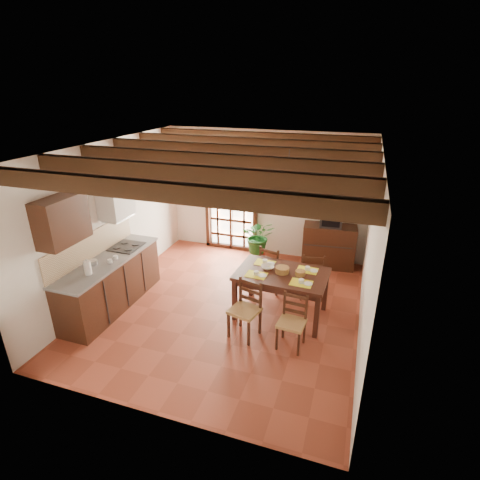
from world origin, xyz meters
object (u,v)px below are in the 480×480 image
at_px(chair_near_left, 245,319).
at_px(chair_near_right, 291,331).
at_px(chair_far_left, 272,276).
at_px(sideboard, 329,246).
at_px(dining_table, 282,278).
at_px(pendant_lamp, 287,197).
at_px(potted_plant, 259,236).
at_px(chair_far_right, 311,283).
at_px(kitchen_counter, 111,282).
at_px(crt_tv, 331,217).

distance_m(chair_near_left, chair_near_right, 0.74).
relative_size(chair_far_left, sideboard, 0.84).
xyz_separation_m(dining_table, chair_near_right, (0.34, -0.78, -0.44)).
height_order(chair_near_left, sideboard, sideboard).
relative_size(chair_far_left, pendant_lamp, 1.09).
relative_size(chair_near_right, potted_plant, 0.41).
xyz_separation_m(chair_far_left, chair_far_right, (0.75, -0.03, -0.00)).
bearing_deg(chair_far_left, dining_table, 128.66).
relative_size(kitchen_counter, chair_near_right, 2.67).
height_order(chair_near_left, chair_far_left, chair_near_left).
bearing_deg(chair_near_left, dining_table, 75.66).
xyz_separation_m(kitchen_counter, chair_near_left, (2.49, -0.07, -0.18)).
distance_m(dining_table, chair_far_left, 0.95).
bearing_deg(crt_tv, pendant_lamp, -108.91).
height_order(chair_far_right, crt_tv, crt_tv).
relative_size(crt_tv, pendant_lamp, 0.56).
bearing_deg(dining_table, chair_far_left, 116.21).
relative_size(sideboard, potted_plant, 0.54).
xyz_separation_m(chair_near_left, chair_far_left, (0.06, 1.52, -0.00)).
xyz_separation_m(chair_far_right, crt_tv, (0.15, 1.40, 0.83)).
distance_m(sideboard, potted_plant, 1.52).
bearing_deg(kitchen_counter, chair_far_left, 29.60).
height_order(kitchen_counter, chair_near_left, kitchen_counter).
bearing_deg(kitchen_counter, potted_plant, 53.45).
bearing_deg(kitchen_counter, chair_near_left, -1.63).
xyz_separation_m(chair_near_left, chair_far_right, (0.81, 1.49, -0.00)).
distance_m(kitchen_counter, chair_near_left, 2.50).
bearing_deg(chair_near_left, chair_near_right, 11.44).
height_order(kitchen_counter, crt_tv, kitchen_counter).
xyz_separation_m(chair_near_left, crt_tv, (0.96, 2.89, 0.83)).
xyz_separation_m(dining_table, chair_near_left, (-0.40, -0.74, -0.41)).
bearing_deg(potted_plant, chair_near_left, -78.58).
distance_m(chair_near_left, sideboard, 3.06).
distance_m(chair_near_left, chair_far_right, 1.70).
height_order(crt_tv, potted_plant, potted_plant).
distance_m(kitchen_counter, chair_near_right, 3.24).
bearing_deg(chair_near_right, crt_tv, 91.05).
height_order(chair_near_right, pendant_lamp, pendant_lamp).
bearing_deg(chair_near_left, chair_far_left, 101.74).
distance_m(chair_far_left, pendant_lamp, 1.94).
bearing_deg(pendant_lamp, potted_plant, 117.12).
relative_size(chair_near_left, crt_tv, 1.97).
height_order(dining_table, potted_plant, potted_plant).
bearing_deg(pendant_lamp, crt_tv, 74.75).
height_order(chair_far_left, potted_plant, potted_plant).
relative_size(chair_near_left, sideboard, 0.84).
xyz_separation_m(chair_near_right, potted_plant, (-1.29, 2.73, 0.31)).
distance_m(chair_near_left, crt_tv, 3.16).
relative_size(dining_table, chair_near_right, 1.82).
height_order(chair_near_left, chair_far_right, chair_near_left).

